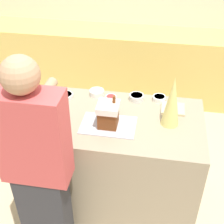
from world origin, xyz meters
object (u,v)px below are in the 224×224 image
at_px(candy_bowl_near_tray_left, 97,92).
at_px(candy_bowl_near_tray_right, 137,97).
at_px(candy_bowl_beside_tree, 111,98).
at_px(candy_bowl_far_left, 66,96).
at_px(candy_bowl_front_corner, 159,98).
at_px(decorative_tree, 172,102).
at_px(person, 38,169).
at_px(gingerbread_house, 108,114).
at_px(candy_bowl_center_rear, 60,105).
at_px(baking_tray, 108,125).
at_px(cookbook, 173,109).

height_order(candy_bowl_near_tray_left, candy_bowl_near_tray_right, same).
xyz_separation_m(candy_bowl_near_tray_right, candy_bowl_beside_tree, (-0.22, -0.04, -0.01)).
distance_m(candy_bowl_beside_tree, candy_bowl_far_left, 0.40).
distance_m(candy_bowl_front_corner, candy_bowl_far_left, 0.82).
bearing_deg(candy_bowl_near_tray_left, decorative_tree, -25.96).
bearing_deg(candy_bowl_front_corner, candy_bowl_beside_tree, -172.15).
bearing_deg(candy_bowl_far_left, person, -87.03).
xyz_separation_m(decorative_tree, candy_bowl_near_tray_right, (-0.29, 0.30, -0.18)).
distance_m(gingerbread_house, candy_bowl_center_rear, 0.48).
bearing_deg(candy_bowl_front_corner, candy_bowl_center_rear, -162.45).
distance_m(candy_bowl_center_rear, candy_bowl_near_tray_right, 0.66).
bearing_deg(candy_bowl_far_left, candy_bowl_near_tray_right, 6.44).
distance_m(candy_bowl_front_corner, person, 1.20).
xyz_separation_m(candy_bowl_center_rear, person, (0.04, -0.66, -0.08)).
bearing_deg(candy_bowl_center_rear, decorative_tree, -3.71).
bearing_deg(baking_tray, gingerbread_house, 33.79).
relative_size(candy_bowl_front_corner, candy_bowl_far_left, 0.88).
xyz_separation_m(decorative_tree, candy_bowl_near_tray_left, (-0.65, 0.32, -0.18)).
xyz_separation_m(decorative_tree, candy_bowl_beside_tree, (-0.51, 0.26, -0.19)).
height_order(candy_bowl_center_rear, candy_bowl_near_tray_right, candy_bowl_center_rear).
distance_m(candy_bowl_near_tray_right, candy_bowl_far_left, 0.62).
xyz_separation_m(candy_bowl_beside_tree, candy_bowl_far_left, (-0.40, -0.03, 0.00)).
height_order(candy_bowl_center_rear, candy_bowl_far_left, candy_bowl_center_rear).
relative_size(decorative_tree, candy_bowl_near_tray_left, 3.24).
bearing_deg(candy_bowl_beside_tree, person, -112.49).
xyz_separation_m(gingerbread_house, candy_bowl_beside_tree, (-0.04, 0.36, -0.09)).
bearing_deg(candy_bowl_near_tray_left, cookbook, -10.10).
relative_size(baking_tray, candy_bowl_front_corner, 3.77).
relative_size(decorative_tree, candy_bowl_far_left, 3.22).
relative_size(cookbook, person, 0.11).
xyz_separation_m(candy_bowl_front_corner, candy_bowl_center_rear, (-0.81, -0.26, 0.00)).
relative_size(baking_tray, gingerbread_house, 1.70).
bearing_deg(candy_bowl_near_tray_left, candy_bowl_beside_tree, -22.61).
relative_size(baking_tray, decorative_tree, 1.03).
height_order(baking_tray, person, person).
relative_size(baking_tray, candy_bowl_near_tray_left, 3.34).
height_order(cookbook, person, person).
height_order(candy_bowl_front_corner, candy_bowl_near_tray_left, candy_bowl_near_tray_left).
bearing_deg(cookbook, candy_bowl_far_left, 178.07).
bearing_deg(candy_bowl_far_left, gingerbread_house, -37.24).
distance_m(candy_bowl_near_tray_left, candy_bowl_near_tray_right, 0.36).
xyz_separation_m(decorative_tree, candy_bowl_front_corner, (-0.10, 0.32, -0.18)).
bearing_deg(candy_bowl_center_rear, cookbook, 8.37).
bearing_deg(decorative_tree, gingerbread_house, -167.16).
distance_m(gingerbread_house, candy_bowl_front_corner, 0.57).
distance_m(candy_bowl_near_tray_left, candy_bowl_far_left, 0.27).
bearing_deg(decorative_tree, baking_tray, -167.15).
bearing_deg(gingerbread_house, candy_bowl_near_tray_right, 66.24).
height_order(decorative_tree, person, person).
height_order(gingerbread_house, candy_bowl_beside_tree, gingerbread_house).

